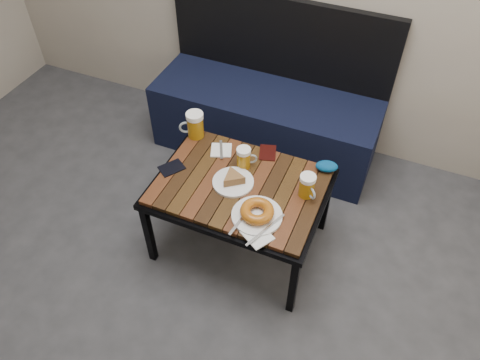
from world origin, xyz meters
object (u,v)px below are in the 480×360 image
at_px(bench, 266,114).
at_px(beer_mug_right, 307,186).
at_px(passport_burgundy, 268,153).
at_px(cafe_table, 240,190).
at_px(knit_pouch, 327,166).
at_px(plate_bagel, 257,213).
at_px(plate_pie, 233,180).
at_px(beer_mug_left, 195,125).
at_px(beer_mug_centre, 244,158).
at_px(passport_navy, 172,168).

relative_size(bench, beer_mug_right, 11.42).
bearing_deg(beer_mug_right, passport_burgundy, -175.23).
height_order(cafe_table, knit_pouch, knit_pouch).
height_order(cafe_table, plate_bagel, plate_bagel).
bearing_deg(knit_pouch, cafe_table, -144.16).
xyz_separation_m(cafe_table, plate_pie, (-0.03, -0.01, 0.07)).
bearing_deg(passport_burgundy, knit_pouch, -16.85).
relative_size(beer_mug_left, passport_burgundy, 1.26).
relative_size(beer_mug_centre, plate_pie, 0.57).
height_order(beer_mug_left, passport_navy, beer_mug_left).
bearing_deg(plate_pie, beer_mug_left, 143.22).
xyz_separation_m(beer_mug_left, plate_pie, (0.33, -0.25, -0.05)).
height_order(bench, passport_burgundy, bench).
xyz_separation_m(passport_navy, knit_pouch, (0.72, 0.29, 0.02)).
bearing_deg(beer_mug_centre, passport_burgundy, 33.45).
relative_size(cafe_table, plate_pie, 4.14).
relative_size(plate_pie, passport_burgundy, 1.72).
height_order(plate_bagel, knit_pouch, plate_bagel).
bearing_deg(plate_pie, beer_mug_right, 10.69).
relative_size(plate_pie, knit_pouch, 1.82).
xyz_separation_m(beer_mug_right, plate_pie, (-0.35, -0.07, -0.04)).
distance_m(beer_mug_left, knit_pouch, 0.72).
distance_m(bench, beer_mug_centre, 0.73).
bearing_deg(beer_mug_left, plate_bagel, 113.50).
distance_m(bench, passport_burgundy, 0.61).
relative_size(cafe_table, passport_burgundy, 7.13).
xyz_separation_m(beer_mug_right, passport_navy, (-0.68, -0.09, -0.06)).
bearing_deg(bench, beer_mug_right, -57.39).
bearing_deg(cafe_table, beer_mug_left, 146.65).
distance_m(bench, passport_navy, 0.88).
height_order(beer_mug_right, passport_navy, beer_mug_right).
bearing_deg(plate_bagel, passport_burgundy, 104.17).
bearing_deg(beer_mug_right, plate_bagel, -85.78).
height_order(beer_mug_left, knit_pouch, beer_mug_left).
xyz_separation_m(beer_mug_centre, beer_mug_right, (0.35, -0.06, 0.00)).
distance_m(beer_mug_centre, passport_navy, 0.37).
bearing_deg(beer_mug_left, cafe_table, 117.95).
distance_m(beer_mug_centre, beer_mug_right, 0.35).
relative_size(beer_mug_right, knit_pouch, 1.10).
distance_m(plate_bagel, knit_pouch, 0.47).
distance_m(plate_bagel, passport_burgundy, 0.43).
height_order(bench, plate_pie, bench).
bearing_deg(plate_pie, passport_navy, -175.21).
bearing_deg(beer_mug_right, beer_mug_centre, -149.19).
distance_m(passport_navy, passport_burgundy, 0.50).
bearing_deg(cafe_table, beer_mug_centre, 103.71).
relative_size(beer_mug_left, knit_pouch, 1.32).
distance_m(plate_pie, passport_navy, 0.33).
xyz_separation_m(cafe_table, knit_pouch, (0.36, 0.26, 0.07)).
bearing_deg(bench, cafe_table, -78.94).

